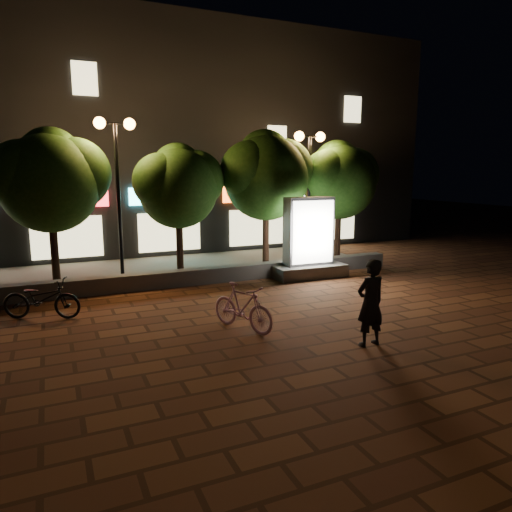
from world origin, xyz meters
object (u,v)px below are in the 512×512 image
street_lamp_left (116,158)px  tree_far_right (340,177)px  tree_right (267,172)px  rider (370,303)px  scooter_parked (42,299)px  scooter_pink (243,307)px  tree_mid (179,183)px  tree_left (51,177)px  ad_kiosk (308,245)px  street_lamp_right (309,164)px

street_lamp_left → tree_far_right: bearing=1.8°
tree_right → rider: 8.69m
tree_right → scooter_parked: 8.99m
street_lamp_left → scooter_pink: (1.85, -5.91, -3.48)m
scooter_parked → tree_mid: bearing=-28.4°
tree_left → ad_kiosk: (7.98, -1.96, -2.33)m
tree_right → scooter_parked: bearing=-156.4°
tree_left → street_lamp_right: 8.96m
tree_right → tree_far_right: (3.20, -0.00, -0.20)m
tree_right → ad_kiosk: (0.68, -1.96, -2.45)m
tree_left → scooter_parked: bearing=-97.5°
street_lamp_right → scooter_parked: street_lamp_right is taller
tree_left → street_lamp_left: street_lamp_left is taller
ad_kiosk → scooter_parked: size_ratio=1.43×
tree_right → street_lamp_right: size_ratio=1.02×
street_lamp_left → scooter_parked: bearing=-127.5°
street_lamp_right → ad_kiosk: bearing=-119.6°
street_lamp_right → scooter_parked: bearing=-161.7°
tree_far_right → street_lamp_right: (-1.55, -0.26, 0.53)m
scooter_pink → street_lamp_left: bearing=83.0°
tree_far_right → rider: bearing=-119.6°
tree_mid → street_lamp_left: bearing=-172.7°
street_lamp_right → tree_far_right: bearing=9.6°
tree_mid → scooter_parked: (-4.44, -3.38, -2.71)m
tree_mid → ad_kiosk: 4.91m
tree_right → street_lamp_left: (-5.36, -0.26, 0.46)m
rider → ad_kiosk: bearing=-112.7°
tree_mid → tree_left: bearing=180.0°
street_lamp_right → scooter_pink: bearing=-131.0°
tree_far_right → ad_kiosk: (-2.52, -1.96, -2.26)m
tree_left → scooter_parked: size_ratio=2.54×
rider → street_lamp_right: bearing=-115.2°
ad_kiosk → rider: size_ratio=1.48×
tree_right → street_lamp_left: street_lamp_left is taller
tree_mid → tree_far_right: tree_far_right is taller
tree_right → street_lamp_right: (1.64, -0.26, 0.33)m
ad_kiosk → scooter_pink: ad_kiosk is taller
rider → tree_right: bearing=-103.9°
tree_far_right → rider: tree_far_right is taller
tree_far_right → tree_left: bearing=180.0°
street_lamp_left → ad_kiosk: 6.91m
tree_right → tree_left: bearing=-180.0°
tree_left → tree_far_right: bearing=-0.0°
street_lamp_left → street_lamp_right: street_lamp_left is taller
tree_left → tree_mid: size_ratio=1.09×
ad_kiosk → rider: bearing=-108.8°
tree_mid → tree_far_right: size_ratio=0.95×
street_lamp_left → rider: street_lamp_left is taller
tree_far_right → rider: 9.69m
tree_left → street_lamp_left: size_ratio=0.94×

